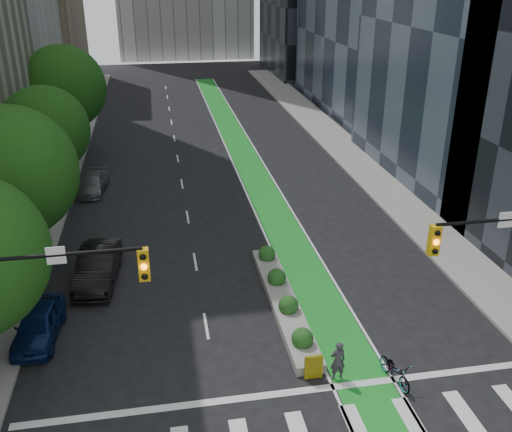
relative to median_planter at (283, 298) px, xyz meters
name	(u,v)px	position (x,y,z in m)	size (l,w,h in m)	color
ground	(294,416)	(-1.20, -7.04, -0.37)	(160.00, 160.00, 0.00)	black
sidewalk_left	(50,186)	(-13.00, 17.96, -0.30)	(3.60, 90.00, 0.15)	gray
sidewalk_right	(365,167)	(10.60, 17.96, -0.30)	(3.60, 90.00, 0.15)	gray
bike_lane_paint	(244,155)	(1.80, 22.96, -0.37)	(2.20, 70.00, 0.01)	#1A9026
tree_mid	(10,173)	(-12.20, 4.96, 5.20)	(6.40, 6.40, 8.78)	black
tree_midfar	(45,130)	(-12.20, 14.96, 4.57)	(5.60, 5.60, 7.76)	black
tree_far	(64,88)	(-12.20, 24.96, 5.32)	(6.60, 6.60, 9.00)	black
signal_left	(13,319)	(-9.90, -6.57, 4.41)	(6.14, 0.51, 7.20)	black
median_planter	(283,298)	(0.00, 0.00, 0.00)	(1.20, 10.26, 1.10)	gray
bicycle	(395,370)	(3.00, -5.92, 0.14)	(0.68, 1.94, 1.02)	gray
cyclist	(338,361)	(0.90, -5.36, 0.45)	(0.60, 0.39, 1.65)	#342E37
parked_car_left_near	(39,324)	(-10.70, -0.69, 0.33)	(1.66, 4.13, 1.41)	#0C1E4D
parked_car_left_mid	(98,266)	(-8.59, 3.80, 0.46)	(1.77, 5.07, 1.67)	black
parked_car_left_far	(93,183)	(-9.88, 16.55, 0.25)	(1.73, 4.26, 1.24)	slate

